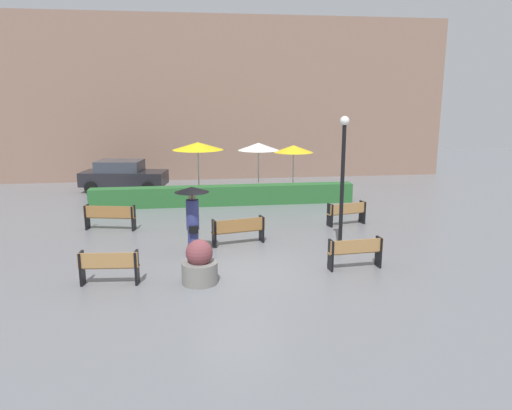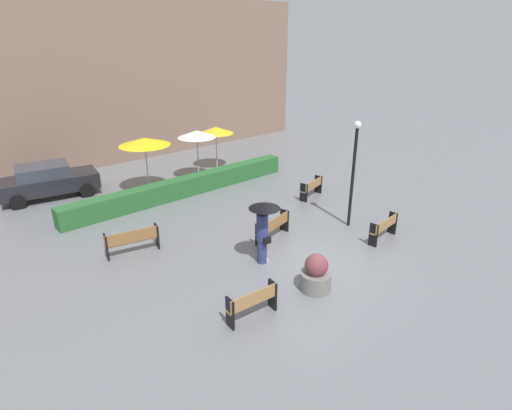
% 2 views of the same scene
% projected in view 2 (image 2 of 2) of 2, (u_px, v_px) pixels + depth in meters
% --- Properties ---
extents(ground_plane, '(60.00, 60.00, 0.00)m').
position_uv_depth(ground_plane, '(317.00, 265.00, 13.59)').
color(ground_plane, slate).
extents(bench_far_left, '(1.87, 0.74, 0.90)m').
position_uv_depth(bench_far_left, '(132.00, 240.00, 14.14)').
color(bench_far_left, olive).
rests_on(bench_far_left, ground).
extents(bench_near_left, '(1.53, 0.47, 0.88)m').
position_uv_depth(bench_near_left, '(253.00, 302.00, 10.88)').
color(bench_near_left, '#9E7242').
rests_on(bench_near_left, ground).
extents(bench_mid_center, '(1.77, 0.72, 0.87)m').
position_uv_depth(bench_mid_center, '(274.00, 226.00, 15.19)').
color(bench_mid_center, olive).
rests_on(bench_mid_center, ground).
extents(bench_near_right, '(1.57, 0.44, 0.87)m').
position_uv_depth(bench_near_right, '(384.00, 227.00, 15.10)').
color(bench_near_right, '#9E7242').
rests_on(bench_near_right, ground).
extents(bench_far_right, '(1.55, 0.69, 0.86)m').
position_uv_depth(bench_far_right, '(312.00, 187.00, 19.12)').
color(bench_far_right, '#9E7242').
rests_on(bench_far_right, ground).
extents(pedestrian_with_umbrella, '(1.02, 1.02, 2.15)m').
position_uv_depth(pedestrian_with_umbrella, '(263.00, 224.00, 13.23)').
color(pedestrian_with_umbrella, navy).
rests_on(pedestrian_with_umbrella, ground).
extents(planter_pot, '(0.93, 0.93, 1.16)m').
position_uv_depth(planter_pot, '(316.00, 275.00, 12.15)').
color(planter_pot, slate).
rests_on(planter_pot, ground).
extents(lamp_post, '(0.28, 0.28, 4.17)m').
position_uv_depth(lamp_post, '(354.00, 164.00, 15.51)').
color(lamp_post, black).
rests_on(lamp_post, ground).
extents(patio_umbrella_yellow, '(2.36, 2.36, 2.67)m').
position_uv_depth(patio_umbrella_yellow, '(144.00, 142.00, 18.97)').
color(patio_umbrella_yellow, silver).
rests_on(patio_umbrella_yellow, ground).
extents(patio_umbrella_white, '(1.94, 1.94, 2.61)m').
position_uv_depth(patio_umbrella_white, '(197.00, 134.00, 20.68)').
color(patio_umbrella_white, silver).
rests_on(patio_umbrella_white, ground).
extents(patio_umbrella_yellow_far, '(1.95, 1.95, 2.38)m').
position_uv_depth(patio_umbrella_yellow_far, '(216.00, 130.00, 22.61)').
color(patio_umbrella_yellow_far, silver).
rests_on(patio_umbrella_yellow_far, ground).
extents(hedge_strip, '(11.64, 0.70, 0.86)m').
position_uv_depth(hedge_strip, '(185.00, 187.00, 19.39)').
color(hedge_strip, '#28602D').
rests_on(hedge_strip, ground).
extents(building_facade, '(28.00, 1.20, 9.19)m').
position_uv_depth(building_facade, '(102.00, 82.00, 22.91)').
color(building_facade, '#846656').
rests_on(building_facade, ground).
extents(parked_car, '(4.44, 2.55, 1.57)m').
position_uv_depth(parked_car, '(48.00, 180.00, 19.04)').
color(parked_car, black).
rests_on(parked_car, ground).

